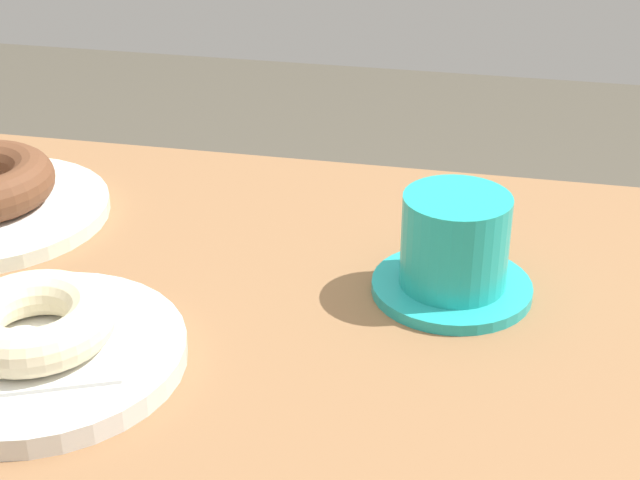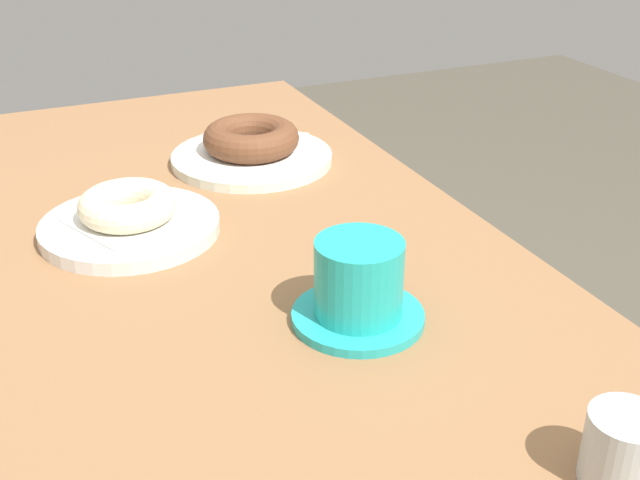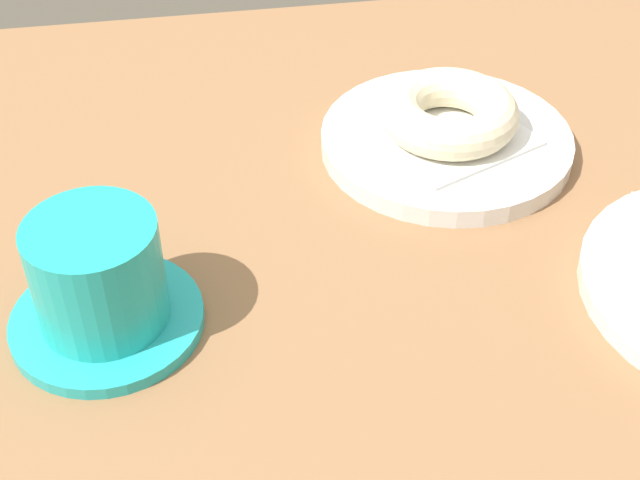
% 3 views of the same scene
% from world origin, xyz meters
% --- Properties ---
extents(table, '(1.19, 0.65, 0.77)m').
position_xyz_m(table, '(0.00, 0.00, 0.67)').
color(table, brown).
rests_on(table, ground_plane).
extents(plate_sugar_ring, '(0.20, 0.20, 0.02)m').
position_xyz_m(plate_sugar_ring, '(-0.09, -0.06, 0.78)').
color(plate_sugar_ring, silver).
rests_on(plate_sugar_ring, table).
extents(napkin_sugar_ring, '(0.14, 0.14, 0.00)m').
position_xyz_m(napkin_sugar_ring, '(-0.09, -0.06, 0.79)').
color(napkin_sugar_ring, white).
rests_on(napkin_sugar_ring, plate_sugar_ring).
extents(donut_sugar_ring, '(0.11, 0.11, 0.03)m').
position_xyz_m(donut_sugar_ring, '(-0.09, -0.06, 0.80)').
color(donut_sugar_ring, beige).
rests_on(donut_sugar_ring, napkin_sugar_ring).
extents(coffee_cup, '(0.12, 0.12, 0.08)m').
position_xyz_m(coffee_cup, '(0.18, 0.10, 0.81)').
color(coffee_cup, teal).
rests_on(coffee_cup, table).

